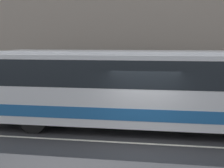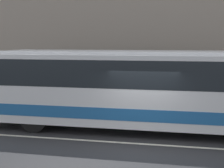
# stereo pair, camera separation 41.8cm
# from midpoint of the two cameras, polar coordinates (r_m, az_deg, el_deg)

# --- Properties ---
(ground_plane) EXTENTS (60.00, 60.00, 0.00)m
(ground_plane) POSITION_cam_midpoint_polar(r_m,az_deg,el_deg) (11.10, 4.66, -10.82)
(ground_plane) COLOR #2D2D30
(sidewalk) EXTENTS (60.00, 2.81, 0.15)m
(sidewalk) POSITION_cam_midpoint_polar(r_m,az_deg,el_deg) (16.28, 6.25, -4.51)
(sidewalk) COLOR #A09E99
(sidewalk) RESTS_ON ground_plane
(building_facade) EXTENTS (60.00, 0.35, 11.96)m
(building_facade) POSITION_cam_midpoint_polar(r_m,az_deg,el_deg) (17.59, 6.82, 15.08)
(building_facade) COLOR gray
(building_facade) RESTS_ON ground_plane
(lane_stripe) EXTENTS (54.00, 0.14, 0.01)m
(lane_stripe) POSITION_cam_midpoint_polar(r_m,az_deg,el_deg) (11.10, 4.66, -10.80)
(lane_stripe) COLOR beige
(lane_stripe) RESTS_ON ground_plane
(transit_bus) EXTENTS (12.14, 2.60, 3.17)m
(transit_bus) POSITION_cam_midpoint_polar(r_m,az_deg,el_deg) (12.44, 2.57, -0.30)
(transit_bus) COLOR silver
(transit_bus) RESTS_ON ground_plane
(pedestrian_waiting) EXTENTS (0.36, 0.36, 1.77)m
(pedestrian_waiting) POSITION_cam_midpoint_polar(r_m,az_deg,el_deg) (16.68, -0.21, -1.00)
(pedestrian_waiting) COLOR #1E5933
(pedestrian_waiting) RESTS_ON sidewalk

